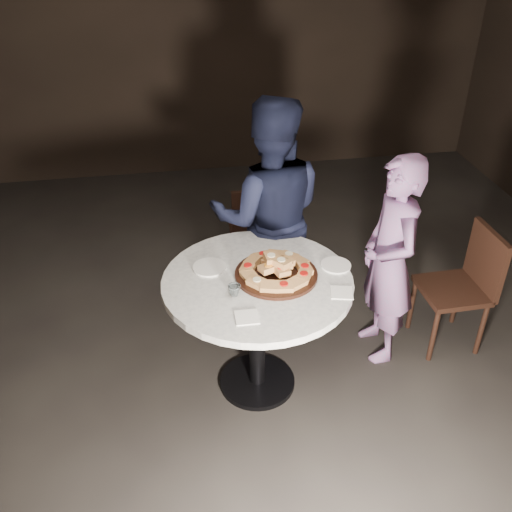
# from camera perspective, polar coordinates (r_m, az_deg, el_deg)

# --- Properties ---
(floor) EXTENTS (7.00, 7.00, 0.00)m
(floor) POSITION_cam_1_polar(r_m,az_deg,el_deg) (3.90, 2.13, -12.30)
(floor) COLOR black
(floor) RESTS_ON ground
(table) EXTENTS (1.25, 1.25, 0.84)m
(table) POSITION_cam_1_polar(r_m,az_deg,el_deg) (3.43, 0.14, -4.48)
(table) COLOR black
(table) RESTS_ON ground
(serving_board) EXTENTS (0.63, 0.63, 0.02)m
(serving_board) POSITION_cam_1_polar(r_m,az_deg,el_deg) (3.36, 2.03, -1.85)
(serving_board) COLOR black
(serving_board) RESTS_ON table
(focaccia_pile) EXTENTS (0.44, 0.44, 0.12)m
(focaccia_pile) POSITION_cam_1_polar(r_m,az_deg,el_deg) (3.33, 2.09, -1.20)
(focaccia_pile) COLOR #B27B45
(focaccia_pile) RESTS_ON serving_board
(plate_left) EXTENTS (0.24, 0.24, 0.01)m
(plate_left) POSITION_cam_1_polar(r_m,az_deg,el_deg) (3.44, -4.67, -1.13)
(plate_left) COLOR white
(plate_left) RESTS_ON table
(plate_right) EXTENTS (0.20, 0.20, 0.01)m
(plate_right) POSITION_cam_1_polar(r_m,az_deg,el_deg) (3.48, 7.99, -0.91)
(plate_right) COLOR white
(plate_right) RESTS_ON table
(water_glass) EXTENTS (0.07, 0.07, 0.07)m
(water_glass) POSITION_cam_1_polar(r_m,az_deg,el_deg) (3.19, -2.17, -3.44)
(water_glass) COLOR silver
(water_glass) RESTS_ON table
(napkin_near) EXTENTS (0.13, 0.13, 0.01)m
(napkin_near) POSITION_cam_1_polar(r_m,az_deg,el_deg) (3.05, -0.92, -6.14)
(napkin_near) COLOR white
(napkin_near) RESTS_ON table
(napkin_far) EXTENTS (0.15, 0.15, 0.01)m
(napkin_far) POSITION_cam_1_polar(r_m,az_deg,el_deg) (3.26, 8.57, -3.64)
(napkin_far) COLOR white
(napkin_far) RESTS_ON table
(chair_far) EXTENTS (0.42, 0.44, 0.88)m
(chair_far) POSITION_cam_1_polar(r_m,az_deg,el_deg) (4.53, 0.05, 2.98)
(chair_far) COLOR black
(chair_far) RESTS_ON ground
(chair_right) EXTENTS (0.44, 0.42, 0.89)m
(chair_right) POSITION_cam_1_polar(r_m,az_deg,el_deg) (4.15, 20.26, -2.34)
(chair_right) COLOR black
(chair_right) RESTS_ON ground
(diner_navy) EXTENTS (0.91, 0.76, 1.70)m
(diner_navy) POSITION_cam_1_polar(r_m,az_deg,el_deg) (3.96, 1.27, 3.93)
(diner_navy) COLOR black
(diner_navy) RESTS_ON ground
(diner_teal) EXTENTS (0.37, 0.54, 1.47)m
(diner_teal) POSITION_cam_1_polar(r_m,az_deg,el_deg) (3.79, 13.19, -0.57)
(diner_teal) COLOR #866198
(diner_teal) RESTS_ON ground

